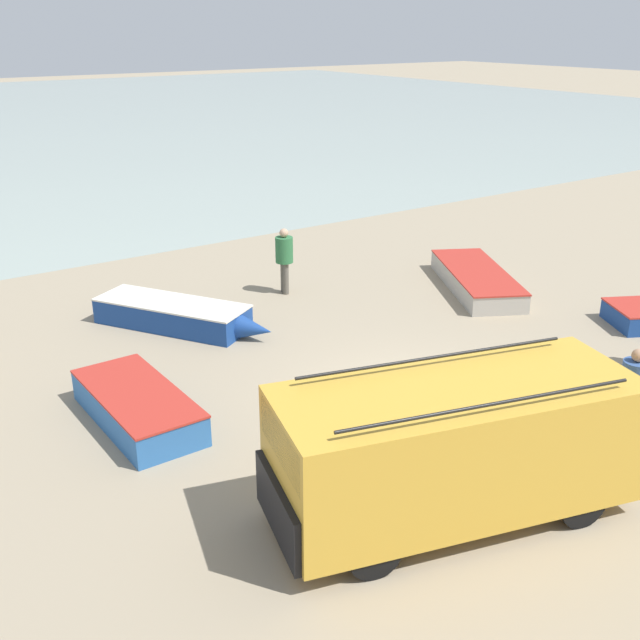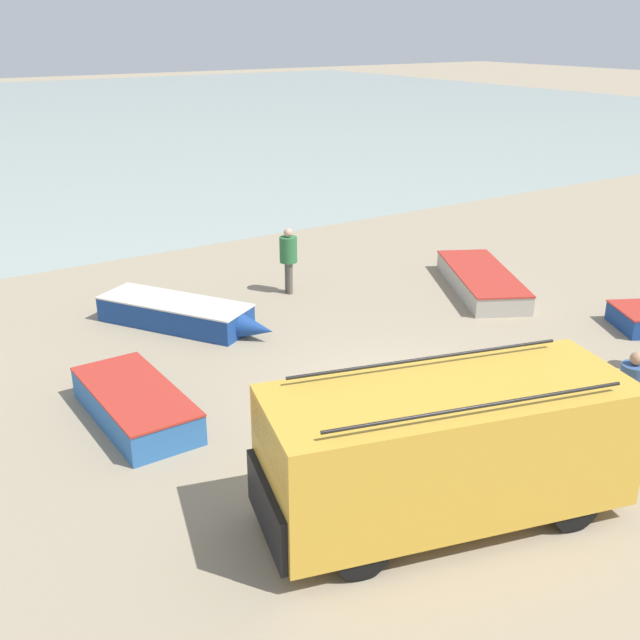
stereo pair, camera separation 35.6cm
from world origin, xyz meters
The scene contains 7 objects.
ground_plane centered at (0.00, 0.00, 0.00)m, with size 200.00×200.00×0.00m, color gray.
parked_van centered at (-1.90, -3.22, 1.17)m, with size 5.68×3.30×2.24m.
fishing_rowboat_1 centered at (-4.68, 2.18, 0.30)m, with size 1.43×3.87×0.61m.
fishing_rowboat_2 centered at (-2.13, 5.86, 0.31)m, with size 3.18×4.37×0.62m.
fishing_rowboat_3 centered at (5.87, 3.94, 0.27)m, with size 3.28×4.94×0.54m.
fisherman_0 centered at (2.16, -3.40, 1.03)m, with size 0.45×0.45×1.73m.
fisherman_2 centered at (1.28, 6.51, 1.07)m, with size 0.47×0.47×1.80m.
Camera 2 is at (-8.47, -10.04, 6.83)m, focal length 42.00 mm.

